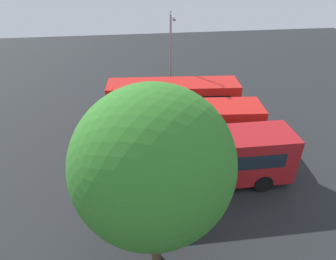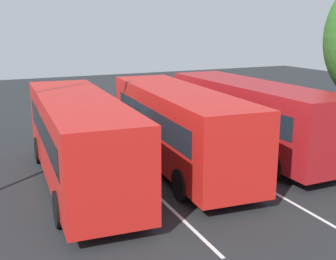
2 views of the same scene
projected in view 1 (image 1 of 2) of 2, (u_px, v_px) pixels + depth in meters
The scene contains 9 objects.
ground_plane at pixel (181, 147), 20.79m from camera, with size 66.47×66.47×0.00m, color #232628.
bus_far_left at pixel (205, 158), 16.76m from camera, with size 10.12×2.71×3.17m.
bus_center_left at pixel (186, 125), 19.90m from camera, with size 10.27×3.38×3.17m.
bus_center_right at pixel (173, 99), 23.30m from camera, with size 10.26×3.29×3.17m.
pedestrian at pixel (258, 117), 22.56m from camera, with size 0.44×0.44×1.60m.
street_lamp at pixel (171, 54), 24.57m from camera, with size 0.28×2.53×7.73m.
depot_tree at pixel (153, 168), 10.66m from camera, with size 6.00×5.40×8.25m.
lane_stripe_outer_left at pixel (186, 163), 19.16m from camera, with size 13.27×0.12×0.01m, color silver.
lane_stripe_inner_left at pixel (177, 133), 22.41m from camera, with size 13.27×0.12×0.01m, color silver.
Camera 1 is at (-3.16, -16.87, 11.81)m, focal length 31.70 mm.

